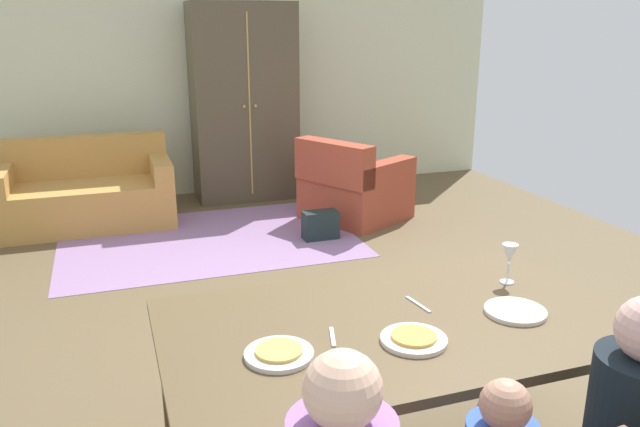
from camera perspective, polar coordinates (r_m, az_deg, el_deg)
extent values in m
cube|color=brown|center=(4.56, -2.09, -7.78)|extent=(6.82, 6.30, 0.02)
cube|color=beige|center=(7.28, -9.77, 12.44)|extent=(6.82, 0.10, 2.70)
cube|color=brown|center=(2.57, 6.59, -10.04)|extent=(1.83, 1.05, 0.04)
cube|color=brown|center=(2.96, -13.54, -14.95)|extent=(0.06, 0.06, 0.72)
cube|color=brown|center=(3.50, 15.96, -9.89)|extent=(0.06, 0.06, 0.72)
cylinder|color=silver|center=(2.30, -3.73, -12.60)|extent=(0.25, 0.25, 0.02)
cylinder|color=gold|center=(2.29, -3.74, -12.27)|extent=(0.17, 0.17, 0.01)
cylinder|color=white|center=(2.41, 8.48, -11.23)|extent=(0.25, 0.25, 0.02)
cylinder|color=gold|center=(2.41, 8.49, -10.92)|extent=(0.17, 0.17, 0.01)
cylinder|color=white|center=(2.72, 17.26, -8.45)|extent=(0.25, 0.25, 0.02)
cylinder|color=silver|center=(3.02, 16.56, -5.96)|extent=(0.06, 0.06, 0.01)
cylinder|color=silver|center=(3.00, 16.64, -5.12)|extent=(0.01, 0.01, 0.09)
cone|color=silver|center=(2.97, 16.78, -3.51)|extent=(0.07, 0.07, 0.09)
cube|color=silver|center=(2.42, 1.14, -11.10)|extent=(0.06, 0.15, 0.01)
cube|color=silver|center=(2.71, 8.88, -8.12)|extent=(0.04, 0.17, 0.01)
sphere|color=beige|center=(1.67, 2.06, -15.66)|extent=(0.21, 0.21, 0.21)
sphere|color=tan|center=(1.96, 16.44, -16.29)|extent=(0.15, 0.15, 0.15)
cylinder|color=black|center=(2.35, 26.62, -16.43)|extent=(0.30, 0.30, 0.46)
cube|color=#916E9B|center=(5.81, -10.04, -2.32)|extent=(2.60, 1.80, 0.01)
cube|color=#BB8941|center=(6.46, -20.37, 0.75)|extent=(1.61, 0.84, 0.42)
cube|color=#BB8941|center=(6.70, -20.70, 4.89)|extent=(1.61, 0.20, 0.40)
cube|color=#BB8941|center=(6.45, -26.98, 2.78)|extent=(0.18, 0.84, 0.20)
cube|color=#BB8941|center=(6.40, -14.26, 4.03)|extent=(0.18, 0.84, 0.20)
cube|color=#A4432D|center=(6.32, 3.28, 1.47)|extent=(1.14, 1.15, 0.42)
cube|color=#A4432D|center=(5.97, 1.26, 4.62)|extent=(0.58, 0.84, 0.40)
cube|color=#A4432D|center=(6.05, 5.78, 3.72)|extent=(0.83, 0.56, 0.20)
cube|color=#A4432D|center=(6.46, 1.03, 4.67)|extent=(0.83, 0.56, 0.20)
cube|color=brown|center=(6.98, -6.91, 9.90)|extent=(1.10, 0.56, 2.10)
cube|color=tan|center=(6.71, -6.39, 9.63)|extent=(0.02, 0.01, 1.89)
sphere|color=tan|center=(6.69, -6.88, 9.59)|extent=(0.04, 0.04, 0.04)
sphere|color=tan|center=(6.72, -5.87, 9.65)|extent=(0.04, 0.04, 0.04)
cube|color=#1B2929|center=(5.71, 0.04, -1.05)|extent=(0.32, 0.16, 0.26)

